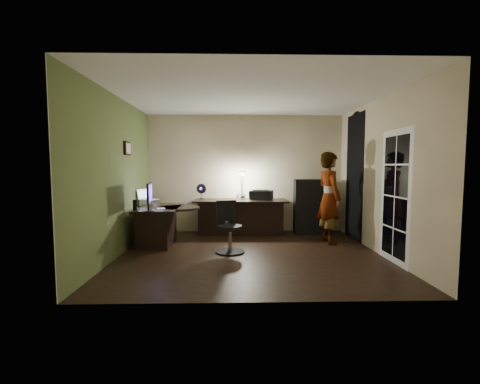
{
  "coord_description": "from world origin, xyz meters",
  "views": [
    {
      "loc": [
        -0.31,
        -5.47,
        1.52
      ],
      "look_at": [
        -0.15,
        1.05,
        1.0
      ],
      "focal_mm": 24.0,
      "sensor_mm": 36.0,
      "label": 1
    }
  ],
  "objects_px": {
    "desk_left": "(160,226)",
    "person": "(329,198)",
    "desk_right": "(241,217)",
    "monitor": "(148,201)",
    "office_chair": "(230,227)",
    "cabinet": "(313,207)"
  },
  "relations": [
    {
      "from": "monitor",
      "to": "office_chair",
      "type": "distance_m",
      "value": 1.53
    },
    {
      "from": "desk_right",
      "to": "cabinet",
      "type": "bearing_deg",
      "value": 2.75
    },
    {
      "from": "desk_left",
      "to": "desk_right",
      "type": "xyz_separation_m",
      "value": [
        1.61,
        0.88,
        0.02
      ]
    },
    {
      "from": "office_chair",
      "to": "desk_left",
      "type": "bearing_deg",
      "value": 135.32
    },
    {
      "from": "cabinet",
      "to": "monitor",
      "type": "height_order",
      "value": "cabinet"
    },
    {
      "from": "person",
      "to": "office_chair",
      "type": "bearing_deg",
      "value": 98.54
    },
    {
      "from": "cabinet",
      "to": "monitor",
      "type": "distance_m",
      "value": 3.62
    },
    {
      "from": "desk_left",
      "to": "office_chair",
      "type": "xyz_separation_m",
      "value": [
        1.38,
        -0.65,
        0.09
      ]
    },
    {
      "from": "desk_right",
      "to": "person",
      "type": "xyz_separation_m",
      "value": [
        1.73,
        -0.84,
        0.51
      ]
    },
    {
      "from": "cabinet",
      "to": "monitor",
      "type": "bearing_deg",
      "value": -153.26
    },
    {
      "from": "desk_left",
      "to": "cabinet",
      "type": "bearing_deg",
      "value": 15.39
    },
    {
      "from": "cabinet",
      "to": "monitor",
      "type": "xyz_separation_m",
      "value": [
        -3.31,
        -1.42,
        0.29
      ]
    },
    {
      "from": "desk_left",
      "to": "desk_right",
      "type": "height_order",
      "value": "desk_right"
    },
    {
      "from": "desk_left",
      "to": "person",
      "type": "bearing_deg",
      "value": 0.33
    },
    {
      "from": "cabinet",
      "to": "person",
      "type": "height_order",
      "value": "person"
    },
    {
      "from": "desk_left",
      "to": "desk_right",
      "type": "relative_size",
      "value": 0.61
    },
    {
      "from": "desk_right",
      "to": "monitor",
      "type": "height_order",
      "value": "monitor"
    },
    {
      "from": "office_chair",
      "to": "person",
      "type": "distance_m",
      "value": 2.13
    },
    {
      "from": "desk_left",
      "to": "monitor",
      "type": "height_order",
      "value": "monitor"
    },
    {
      "from": "cabinet",
      "to": "person",
      "type": "relative_size",
      "value": 0.68
    },
    {
      "from": "monitor",
      "to": "office_chair",
      "type": "bearing_deg",
      "value": -14.63
    },
    {
      "from": "office_chair",
      "to": "person",
      "type": "height_order",
      "value": "person"
    }
  ]
}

